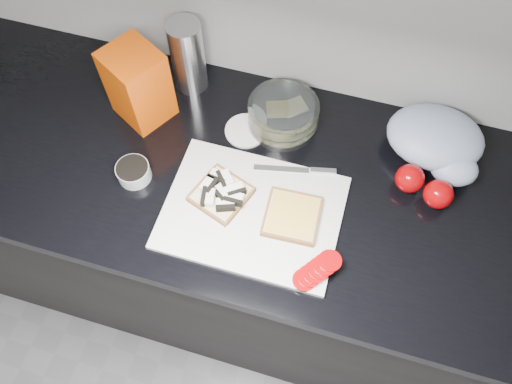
% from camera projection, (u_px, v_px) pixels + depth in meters
% --- Properties ---
extents(base_cabinet, '(3.50, 0.60, 0.86)m').
position_uv_depth(base_cabinet, '(264.00, 250.00, 1.61)').
color(base_cabinet, black).
rests_on(base_cabinet, ground).
extents(countertop, '(3.50, 0.64, 0.04)m').
position_uv_depth(countertop, '(266.00, 180.00, 1.21)').
color(countertop, black).
rests_on(countertop, base_cabinet).
extents(cutting_board, '(0.40, 0.30, 0.01)m').
position_uv_depth(cutting_board, '(252.00, 212.00, 1.14)').
color(cutting_board, silver).
rests_on(cutting_board, countertop).
extents(bread_left, '(0.15, 0.15, 0.04)m').
position_uv_depth(bread_left, '(222.00, 193.00, 1.14)').
color(bread_left, beige).
rests_on(bread_left, cutting_board).
extents(bread_right, '(0.13, 0.13, 0.02)m').
position_uv_depth(bread_right, '(292.00, 216.00, 1.12)').
color(bread_right, beige).
rests_on(bread_right, cutting_board).
extents(tomato_slices, '(0.11, 0.12, 0.03)m').
position_uv_depth(tomato_slices, '(317.00, 270.00, 1.05)').
color(tomato_slices, '#930306').
rests_on(tomato_slices, cutting_board).
extents(knife, '(0.20, 0.05, 0.01)m').
position_uv_depth(knife, '(305.00, 170.00, 1.18)').
color(knife, '#B9B9BE').
rests_on(knife, cutting_board).
extents(seed_tub, '(0.08, 0.08, 0.04)m').
position_uv_depth(seed_tub, '(133.00, 171.00, 1.17)').
color(seed_tub, '#AFB5B4').
rests_on(seed_tub, countertop).
extents(tub_lid, '(0.14, 0.14, 0.01)m').
position_uv_depth(tub_lid, '(246.00, 131.00, 1.25)').
color(tub_lid, silver).
rests_on(tub_lid, countertop).
extents(glass_bowl, '(0.18, 0.18, 0.07)m').
position_uv_depth(glass_bowl, '(283.00, 115.00, 1.24)').
color(glass_bowl, silver).
rests_on(glass_bowl, countertop).
extents(bread_bag, '(0.17, 0.16, 0.20)m').
position_uv_depth(bread_bag, '(138.00, 85.00, 1.20)').
color(bread_bag, red).
rests_on(bread_bag, countertop).
extents(steel_canister, '(0.08, 0.08, 0.20)m').
position_uv_depth(steel_canister, '(188.00, 56.00, 1.24)').
color(steel_canister, silver).
rests_on(steel_canister, countertop).
extents(grocery_bag, '(0.23, 0.20, 0.10)m').
position_uv_depth(grocery_bag, '(438.00, 141.00, 1.18)').
color(grocery_bag, '#939CB5').
rests_on(grocery_bag, countertop).
extents(whole_tomatoes, '(0.14, 0.09, 0.07)m').
position_uv_depth(whole_tomatoes, '(424.00, 186.00, 1.14)').
color(whole_tomatoes, '#930306').
rests_on(whole_tomatoes, countertop).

